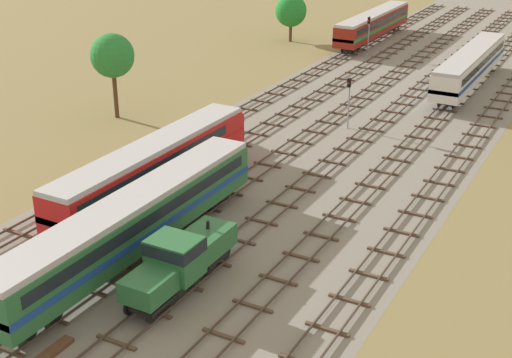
# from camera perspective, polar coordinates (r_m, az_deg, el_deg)

# --- Properties ---
(ground_plane) EXTENTS (480.00, 480.00, 0.00)m
(ground_plane) POSITION_cam_1_polar(r_m,az_deg,el_deg) (70.69, 9.58, 5.74)
(ground_plane) COLOR olive
(ballast_bed) EXTENTS (25.60, 176.00, 0.01)m
(ballast_bed) POSITION_cam_1_polar(r_m,az_deg,el_deg) (70.69, 9.58, 5.74)
(ballast_bed) COLOR gray
(ballast_bed) RESTS_ON ground
(track_far_left) EXTENTS (2.40, 126.00, 0.29)m
(track_far_left) POSITION_cam_1_polar(r_m,az_deg,el_deg) (75.54, 2.08, 7.30)
(track_far_left) COLOR #47382D
(track_far_left) RESTS_ON ground
(track_left) EXTENTS (2.40, 126.00, 0.29)m
(track_left) POSITION_cam_1_polar(r_m,az_deg,el_deg) (73.78, 5.10, 6.83)
(track_left) COLOR #47382D
(track_left) RESTS_ON ground
(track_centre_left) EXTENTS (2.40, 126.00, 0.29)m
(track_centre_left) POSITION_cam_1_polar(r_m,az_deg,el_deg) (72.24, 8.25, 6.32)
(track_centre_left) COLOR #47382D
(track_centre_left) RESTS_ON ground
(track_centre) EXTENTS (2.40, 126.00, 0.29)m
(track_centre) POSITION_cam_1_polar(r_m,az_deg,el_deg) (70.92, 11.51, 5.77)
(track_centre) COLOR #47382D
(track_centre) RESTS_ON ground
(track_centre_right) EXTENTS (2.40, 126.00, 0.29)m
(track_centre_right) POSITION_cam_1_polar(r_m,az_deg,el_deg) (69.86, 14.89, 5.18)
(track_centre_right) COLOR #47382D
(track_centre_right) RESTS_ON ground
(track_right) EXTENTS (2.40, 126.00, 0.29)m
(track_right) POSITION_cam_1_polar(r_m,az_deg,el_deg) (69.04, 18.34, 4.55)
(track_right) COLOR #47382D
(track_right) RESTS_ON ground
(shunter_loco_centre_nearest) EXTENTS (2.74, 8.46, 3.10)m
(shunter_loco_centre_nearest) POSITION_cam_1_polar(r_m,az_deg,el_deg) (38.38, -6.26, -6.44)
(shunter_loco_centre_nearest) COLOR #286638
(shunter_loco_centre_nearest) RESTS_ON ground
(passenger_coach_centre_left_near) EXTENTS (2.96, 22.00, 3.80)m
(passenger_coach_centre_left_near) POSITION_cam_1_polar(r_m,az_deg,el_deg) (41.57, -9.94, -3.26)
(passenger_coach_centre_left_near) COLOR #286638
(passenger_coach_centre_left_near) RESTS_ON ground
(diesel_railcar_left_mid) EXTENTS (2.96, 20.50, 3.80)m
(diesel_railcar_left_mid) POSITION_cam_1_polar(r_m,az_deg,el_deg) (49.61, -8.34, 1.33)
(diesel_railcar_left_mid) COLOR red
(diesel_railcar_left_mid) RESTS_ON ground
(passenger_coach_centre_right_midfar) EXTENTS (2.96, 22.00, 3.80)m
(passenger_coach_centre_right_midfar) POSITION_cam_1_polar(r_m,az_deg,el_deg) (79.57, 17.14, 8.96)
(passenger_coach_centre_right_midfar) COLOR white
(passenger_coach_centre_right_midfar) RESTS_ON ground
(passenger_coach_far_left_far) EXTENTS (2.96, 22.00, 3.80)m
(passenger_coach_far_left_far) POSITION_cam_1_polar(r_m,az_deg,el_deg) (100.31, 9.58, 12.47)
(passenger_coach_far_left_far) COLOR maroon
(passenger_coach_far_left_far) RESTS_ON ground
(signal_post_nearest) EXTENTS (0.28, 0.47, 4.96)m
(signal_post_nearest) POSITION_cam_1_polar(r_m,az_deg,el_deg) (92.28, 9.20, 11.92)
(signal_post_nearest) COLOR gray
(signal_post_nearest) RESTS_ON ground
(signal_post_near) EXTENTS (0.28, 0.47, 4.81)m
(signal_post_near) POSITION_cam_1_polar(r_m,az_deg,el_deg) (63.51, 7.61, 6.76)
(signal_post_near) COLOR gray
(signal_post_near) RESTS_ON ground
(lineside_tree_1) EXTENTS (4.37, 4.37, 6.44)m
(lineside_tree_1) POSITION_cam_1_polar(r_m,az_deg,el_deg) (99.10, 2.87, 13.58)
(lineside_tree_1) COLOR #4C331E
(lineside_tree_1) RESTS_ON ground
(lineside_tree_2) EXTENTS (4.11, 4.11, 8.04)m
(lineside_tree_2) POSITION_cam_1_polar(r_m,az_deg,el_deg) (66.68, -11.68, 9.83)
(lineside_tree_2) COLOR #4C331E
(lineside_tree_2) RESTS_ON ground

